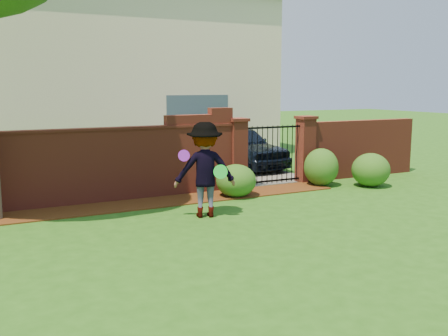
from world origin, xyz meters
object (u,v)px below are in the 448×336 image
car (242,147)px  frisbee_green (221,172)px  frisbee_purple (184,156)px  man (205,170)px

car → frisbee_green: (-3.59, -5.58, 0.27)m
car → frisbee_green: 6.64m
car → frisbee_purple: (-4.28, -5.29, 0.61)m
car → frisbee_purple: 6.83m
frisbee_green → car: bearing=57.2°
man → frisbee_green: (0.23, -0.27, -0.01)m
man → frisbee_purple: man is taller
man → frisbee_green: man is taller
car → frisbee_purple: size_ratio=17.56×
car → frisbee_green: car is taller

